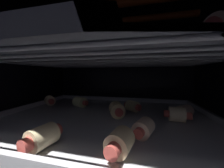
# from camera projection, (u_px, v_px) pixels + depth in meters

# --- Properties ---
(ground_plane) EXTENTS (0.58, 0.49, 0.01)m
(ground_plane) POSITION_uv_depth(u_px,v_px,m) (106.00, 167.00, 0.30)
(ground_plane) COLOR black
(oven_wall_back) EXTENTS (0.58, 0.01, 0.41)m
(oven_wall_back) POSITION_uv_depth(u_px,v_px,m) (121.00, 79.00, 0.52)
(oven_wall_back) COLOR black
(oven_wall_back) RESTS_ON ground_plane
(oven_wall_left) EXTENTS (0.01, 0.47, 0.41)m
(oven_wall_left) POSITION_uv_depth(u_px,v_px,m) (12.00, 82.00, 0.35)
(oven_wall_left) COLOR black
(oven_wall_left) RESTS_ON ground_plane
(heating_element) EXTENTS (0.44, 0.19, 0.02)m
(heating_element) POSITION_uv_depth(u_px,v_px,m) (105.00, 5.00, 0.27)
(heating_element) COLOR #F25919
(oven_rack_lower) EXTENTS (0.53, 0.46, 0.01)m
(oven_rack_lower) POSITION_uv_depth(u_px,v_px,m) (106.00, 120.00, 0.29)
(oven_rack_lower) COLOR slate
(baking_tray_lower) EXTENTS (0.48, 0.36, 0.02)m
(baking_tray_lower) POSITION_uv_depth(u_px,v_px,m) (106.00, 117.00, 0.29)
(baking_tray_lower) COLOR silver
(baking_tray_lower) RESTS_ON oven_rack_lower
(pig_in_blanket_lower_0) EXTENTS (0.06, 0.04, 0.03)m
(pig_in_blanket_lower_0) POSITION_uv_depth(u_px,v_px,m) (80.00, 102.00, 0.37)
(pig_in_blanket_lower_0) COLOR beige
(pig_in_blanket_lower_0) RESTS_ON baking_tray_lower
(pig_in_blanket_lower_1) EXTENTS (0.05, 0.04, 0.03)m
(pig_in_blanket_lower_1) POSITION_uv_depth(u_px,v_px,m) (132.00, 106.00, 0.33)
(pig_in_blanket_lower_1) COLOR beige
(pig_in_blanket_lower_1) RESTS_ON baking_tray_lower
(pig_in_blanket_lower_2) EXTENTS (0.04, 0.06, 0.03)m
(pig_in_blanket_lower_2) POSITION_uv_depth(u_px,v_px,m) (117.00, 109.00, 0.29)
(pig_in_blanket_lower_2) COLOR beige
(pig_in_blanket_lower_2) RESTS_ON baking_tray_lower
(pig_in_blanket_lower_3) EXTENTS (0.05, 0.05, 0.03)m
(pig_in_blanket_lower_3) POSITION_uv_depth(u_px,v_px,m) (50.00, 100.00, 0.40)
(pig_in_blanket_lower_3) COLOR beige
(pig_in_blanket_lower_3) RESTS_ON baking_tray_lower
(pig_in_blanket_lower_4) EXTENTS (0.05, 0.03, 0.03)m
(pig_in_blanket_lower_4) POSITION_uv_depth(u_px,v_px,m) (177.00, 115.00, 0.25)
(pig_in_blanket_lower_4) COLOR beige
(pig_in_blanket_lower_4) RESTS_ON baking_tray_lower
(pig_in_blanket_lower_5) EXTENTS (0.04, 0.06, 0.03)m
(pig_in_blanket_lower_5) POSITION_uv_depth(u_px,v_px,m) (120.00, 142.00, 0.15)
(pig_in_blanket_lower_5) COLOR beige
(pig_in_blanket_lower_5) RESTS_ON baking_tray_lower
(pig_in_blanket_lower_6) EXTENTS (0.04, 0.06, 0.03)m
(pig_in_blanket_lower_6) POSITION_uv_depth(u_px,v_px,m) (42.00, 137.00, 0.16)
(pig_in_blanket_lower_6) COLOR beige
(pig_in_blanket_lower_6) RESTS_ON baking_tray_lower
(pig_in_blanket_lower_7) EXTENTS (0.04, 0.05, 0.03)m
(pig_in_blanket_lower_7) POSITION_uv_depth(u_px,v_px,m) (144.00, 128.00, 0.19)
(pig_in_blanket_lower_7) COLOR beige
(pig_in_blanket_lower_7) RESTS_ON baking_tray_lower
(pig_in_blanket_lower_8) EXTENTS (0.05, 0.04, 0.03)m
(pig_in_blanket_lower_8) POSITION_uv_depth(u_px,v_px,m) (184.00, 111.00, 0.29)
(pig_in_blanket_lower_8) COLOR beige
(pig_in_blanket_lower_8) RESTS_ON baking_tray_lower
(oven_rack_upper) EXTENTS (0.53, 0.46, 0.01)m
(oven_rack_upper) POSITION_uv_depth(u_px,v_px,m) (105.00, 61.00, 0.28)
(oven_rack_upper) COLOR slate
(baking_tray_upper) EXTENTS (0.48, 0.36, 0.03)m
(baking_tray_upper) POSITION_uv_depth(u_px,v_px,m) (105.00, 57.00, 0.28)
(baking_tray_upper) COLOR #4C4C51
(baking_tray_upper) RESTS_ON oven_rack_upper
(pig_in_blanket_upper_0) EXTENTS (0.05, 0.05, 0.03)m
(pig_in_blanket_upper_0) POSITION_uv_depth(u_px,v_px,m) (223.00, 28.00, 0.15)
(pig_in_blanket_upper_0) COLOR beige
(pig_in_blanket_upper_0) RESTS_ON baking_tray_upper
(pig_in_blanket_upper_1) EXTENTS (0.05, 0.03, 0.02)m
(pig_in_blanket_upper_1) POSITION_uv_depth(u_px,v_px,m) (119.00, 50.00, 0.28)
(pig_in_blanket_upper_1) COLOR beige
(pig_in_blanket_upper_1) RESTS_ON baking_tray_upper
(pig_in_blanket_upper_2) EXTENTS (0.05, 0.04, 0.03)m
(pig_in_blanket_upper_2) POSITION_uv_depth(u_px,v_px,m) (118.00, 56.00, 0.37)
(pig_in_blanket_upper_2) COLOR beige
(pig_in_blanket_upper_2) RESTS_ON baking_tray_upper
(pig_in_blanket_upper_3) EXTENTS (0.06, 0.04, 0.03)m
(pig_in_blanket_upper_3) POSITION_uv_depth(u_px,v_px,m) (65.00, 60.00, 0.47)
(pig_in_blanket_upper_3) COLOR beige
(pig_in_blanket_upper_3) RESTS_ON baking_tray_upper
(pig_in_blanket_upper_4) EXTENTS (0.03, 0.05, 0.03)m
(pig_in_blanket_upper_4) POSITION_uv_depth(u_px,v_px,m) (42.00, 53.00, 0.32)
(pig_in_blanket_upper_4) COLOR beige
(pig_in_blanket_upper_4) RESTS_ON baking_tray_upper
(pig_in_blanket_upper_5) EXTENTS (0.05, 0.06, 0.03)m
(pig_in_blanket_upper_5) POSITION_uv_depth(u_px,v_px,m) (40.00, 30.00, 0.16)
(pig_in_blanket_upper_5) COLOR beige
(pig_in_blanket_upper_5) RESTS_ON baking_tray_upper
(pig_in_blanket_upper_6) EXTENTS (0.04, 0.05, 0.03)m
(pig_in_blanket_upper_6) POSITION_uv_depth(u_px,v_px,m) (88.00, 57.00, 0.39)
(pig_in_blanket_upper_6) COLOR beige
(pig_in_blanket_upper_6) RESTS_ON baking_tray_upper
(pig_in_blanket_upper_7) EXTENTS (0.05, 0.05, 0.03)m
(pig_in_blanket_upper_7) POSITION_uv_depth(u_px,v_px,m) (51.00, 46.00, 0.25)
(pig_in_blanket_upper_7) COLOR beige
(pig_in_blanket_upper_7) RESTS_ON baking_tray_upper
(pig_in_blanket_upper_8) EXTENTS (0.04, 0.06, 0.03)m
(pig_in_blanket_upper_8) POSITION_uv_depth(u_px,v_px,m) (82.00, 53.00, 0.33)
(pig_in_blanket_upper_8) COLOR beige
(pig_in_blanket_upper_8) RESTS_ON baking_tray_upper
(pig_in_blanket_upper_9) EXTENTS (0.06, 0.04, 0.03)m
(pig_in_blanket_upper_9) POSITION_uv_depth(u_px,v_px,m) (134.00, 53.00, 0.32)
(pig_in_blanket_upper_9) COLOR beige
(pig_in_blanket_upper_9) RESTS_ON baking_tray_upper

